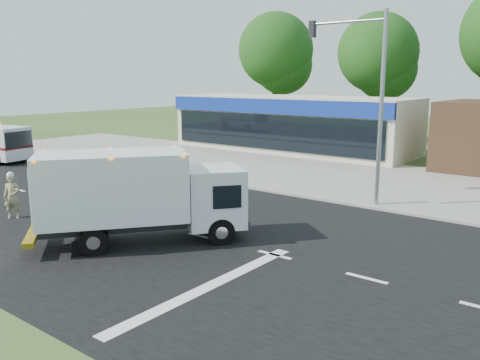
# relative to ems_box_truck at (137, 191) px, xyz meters

# --- Properties ---
(ground) EXTENTS (120.00, 120.00, 0.00)m
(ground) POSITION_rel_ems_box_truck_xyz_m (1.21, 1.74, -1.75)
(ground) COLOR #385123
(ground) RESTS_ON ground
(road_asphalt) EXTENTS (60.00, 14.00, 0.02)m
(road_asphalt) POSITION_rel_ems_box_truck_xyz_m (1.21, 1.74, -1.75)
(road_asphalt) COLOR black
(road_asphalt) RESTS_ON ground
(sidewalk) EXTENTS (60.00, 2.40, 0.12)m
(sidewalk) POSITION_rel_ems_box_truck_xyz_m (1.21, 9.94, -1.69)
(sidewalk) COLOR gray
(sidewalk) RESTS_ON ground
(parking_apron) EXTENTS (60.00, 9.00, 0.02)m
(parking_apron) POSITION_rel_ems_box_truck_xyz_m (1.21, 15.74, -1.74)
(parking_apron) COLOR gray
(parking_apron) RESTS_ON ground
(lane_markings) EXTENTS (55.20, 7.00, 0.01)m
(lane_markings) POSITION_rel_ems_box_truck_xyz_m (2.56, 0.39, -1.74)
(lane_markings) COLOR silver
(lane_markings) RESTS_ON road_asphalt
(ems_box_truck) EXTENTS (5.87, 6.71, 3.04)m
(ems_box_truck) POSITION_rel_ems_box_truck_xyz_m (0.00, 0.00, 0.00)
(ems_box_truck) COLOR black
(ems_box_truck) RESTS_ON ground
(emergency_worker) EXTENTS (0.73, 0.74, 1.83)m
(emergency_worker) POSITION_rel_ems_box_truck_xyz_m (-6.11, -0.98, -0.86)
(emergency_worker) COLOR tan
(emergency_worker) RESTS_ON ground
(retail_strip_mall) EXTENTS (18.00, 6.20, 4.00)m
(retail_strip_mall) POSITION_rel_ems_box_truck_xyz_m (-7.79, 21.67, 0.26)
(retail_strip_mall) COLOR beige
(retail_strip_mall) RESTS_ON ground
(traffic_signal_pole) EXTENTS (3.51, 0.25, 8.00)m
(traffic_signal_pole) POSITION_rel_ems_box_truck_xyz_m (3.57, 9.34, 3.17)
(traffic_signal_pole) COLOR gray
(traffic_signal_pole) RESTS_ON ground
(background_trees) EXTENTS (36.77, 7.39, 12.10)m
(background_trees) POSITION_rel_ems_box_truck_xyz_m (0.37, 29.91, 5.63)
(background_trees) COLOR #332114
(background_trees) RESTS_ON ground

